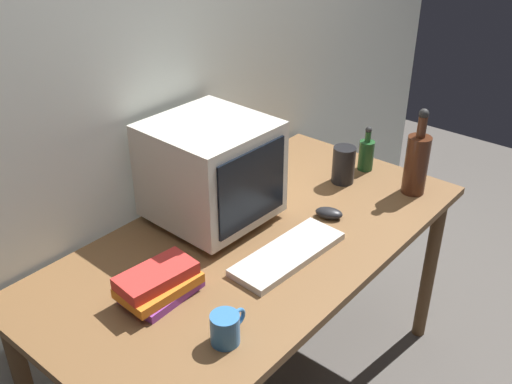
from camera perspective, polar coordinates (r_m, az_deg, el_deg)
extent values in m
cube|color=beige|center=(2.10, -10.07, 11.59)|extent=(4.00, 0.08, 2.50)
cube|color=brown|center=(2.02, 0.00, -4.81)|extent=(1.60, 0.82, 0.03)
cylinder|color=brown|center=(2.63, 16.55, -7.16)|extent=(0.06, 0.06, 0.73)
cylinder|color=brown|center=(2.90, 4.13, -2.11)|extent=(0.06, 0.06, 0.73)
cube|color=beige|center=(2.11, -4.28, -2.23)|extent=(0.29, 0.25, 0.03)
cube|color=beige|center=(2.02, -4.47, 2.22)|extent=(0.39, 0.39, 0.34)
cube|color=black|center=(1.90, -0.37, 0.45)|extent=(0.31, 0.02, 0.27)
cube|color=beige|center=(1.92, 3.13, -6.03)|extent=(0.43, 0.17, 0.02)
ellipsoid|color=black|center=(2.13, 7.12, -2.04)|extent=(0.09, 0.11, 0.04)
cylinder|color=#472314|center=(2.31, 15.34, 2.55)|extent=(0.09, 0.09, 0.23)
cylinder|color=#472314|center=(2.24, 15.87, 6.12)|extent=(0.03, 0.03, 0.08)
sphere|color=#262626|center=(2.23, 16.05, 7.34)|extent=(0.04, 0.04, 0.04)
cylinder|color=#1E4C23|center=(2.47, 10.68, 3.52)|extent=(0.06, 0.06, 0.13)
cylinder|color=#1E4C23|center=(2.43, 10.86, 5.31)|extent=(0.02, 0.02, 0.04)
sphere|color=#262626|center=(2.42, 10.93, 5.96)|extent=(0.03, 0.03, 0.03)
cube|color=#843893|center=(1.78, -9.17, -9.47)|extent=(0.22, 0.16, 0.03)
cube|color=orange|center=(1.76, -9.44, -8.97)|extent=(0.24, 0.15, 0.03)
cube|color=red|center=(1.74, -9.69, -8.04)|extent=(0.24, 0.14, 0.04)
cylinder|color=#3370B2|center=(1.59, -3.04, -13.17)|extent=(0.08, 0.08, 0.09)
torus|color=#3370B2|center=(1.62, -1.77, -12.10)|extent=(0.06, 0.01, 0.06)
cylinder|color=black|center=(2.35, 8.53, 2.64)|extent=(0.09, 0.09, 0.15)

